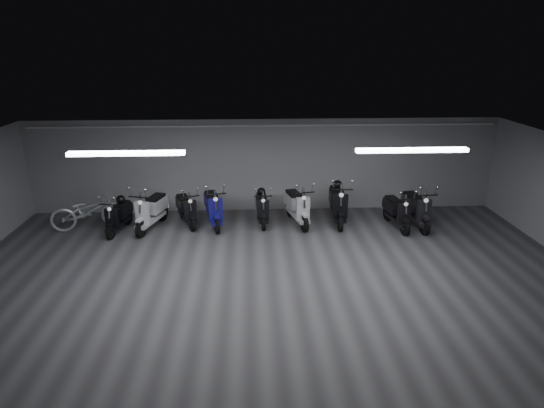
{
  "coord_description": "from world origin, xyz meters",
  "views": [
    {
      "loc": [
        -0.46,
        -8.47,
        4.9
      ],
      "look_at": [
        0.09,
        2.5,
        1.05
      ],
      "focal_mm": 30.47,
      "sensor_mm": 36.0,
      "label": 1
    }
  ],
  "objects_px": {
    "scooter_5": "(262,203)",
    "scooter_6": "(297,201)",
    "scooter_3": "(186,204)",
    "scooter_8": "(397,206)",
    "helmet_0": "(261,192)",
    "scooter_7": "(338,198)",
    "scooter_9": "(417,203)",
    "helmet_1": "(121,199)",
    "scooter_1": "(118,211)",
    "helmet_2": "(338,185)",
    "scooter_4": "(213,202)",
    "scooter_2": "(151,205)",
    "bicycle": "(88,207)"
  },
  "relations": [
    {
      "from": "scooter_5",
      "to": "scooter_7",
      "type": "distance_m",
      "value": 2.17
    },
    {
      "from": "helmet_0",
      "to": "helmet_2",
      "type": "distance_m",
      "value": 2.2
    },
    {
      "from": "scooter_1",
      "to": "scooter_7",
      "type": "height_order",
      "value": "scooter_7"
    },
    {
      "from": "scooter_1",
      "to": "scooter_6",
      "type": "bearing_deg",
      "value": 14.39
    },
    {
      "from": "scooter_2",
      "to": "helmet_2",
      "type": "distance_m",
      "value": 5.28
    },
    {
      "from": "helmet_2",
      "to": "scooter_4",
      "type": "bearing_deg",
      "value": -174.75
    },
    {
      "from": "helmet_0",
      "to": "scooter_2",
      "type": "bearing_deg",
      "value": -170.59
    },
    {
      "from": "scooter_5",
      "to": "scooter_6",
      "type": "bearing_deg",
      "value": -8.94
    },
    {
      "from": "helmet_2",
      "to": "scooter_1",
      "type": "bearing_deg",
      "value": -173.82
    },
    {
      "from": "scooter_7",
      "to": "scooter_8",
      "type": "distance_m",
      "value": 1.64
    },
    {
      "from": "scooter_1",
      "to": "scooter_7",
      "type": "xyz_separation_m",
      "value": [
        6.08,
        0.38,
        0.15
      ]
    },
    {
      "from": "helmet_1",
      "to": "scooter_9",
      "type": "bearing_deg",
      "value": -1.78
    },
    {
      "from": "scooter_3",
      "to": "scooter_6",
      "type": "bearing_deg",
      "value": -23.69
    },
    {
      "from": "helmet_0",
      "to": "scooter_5",
      "type": "bearing_deg",
      "value": -87.6
    },
    {
      "from": "scooter_3",
      "to": "helmet_1",
      "type": "bearing_deg",
      "value": 164.87
    },
    {
      "from": "scooter_4",
      "to": "scooter_6",
      "type": "distance_m",
      "value": 2.36
    },
    {
      "from": "scooter_3",
      "to": "scooter_7",
      "type": "height_order",
      "value": "scooter_7"
    },
    {
      "from": "scooter_5",
      "to": "helmet_0",
      "type": "distance_m",
      "value": 0.35
    },
    {
      "from": "scooter_7",
      "to": "helmet_1",
      "type": "height_order",
      "value": "scooter_7"
    },
    {
      "from": "helmet_2",
      "to": "scooter_3",
      "type": "bearing_deg",
      "value": -176.87
    },
    {
      "from": "scooter_2",
      "to": "scooter_4",
      "type": "height_order",
      "value": "scooter_2"
    },
    {
      "from": "scooter_6",
      "to": "helmet_1",
      "type": "xyz_separation_m",
      "value": [
        -4.86,
        -0.11,
        0.17
      ]
    },
    {
      "from": "scooter_8",
      "to": "helmet_1",
      "type": "xyz_separation_m",
      "value": [
        -7.6,
        0.32,
        0.23
      ]
    },
    {
      "from": "scooter_2",
      "to": "helmet_1",
      "type": "bearing_deg",
      "value": -167.32
    },
    {
      "from": "scooter_1",
      "to": "helmet_2",
      "type": "relative_size",
      "value": 5.98
    },
    {
      "from": "scooter_7",
      "to": "helmet_0",
      "type": "relative_size",
      "value": 8.37
    },
    {
      "from": "scooter_6",
      "to": "helmet_1",
      "type": "bearing_deg",
      "value": 167.9
    },
    {
      "from": "scooter_2",
      "to": "helmet_2",
      "type": "bearing_deg",
      "value": 22.11
    },
    {
      "from": "scooter_4",
      "to": "helmet_2",
      "type": "xyz_separation_m",
      "value": [
        3.55,
        0.33,
        0.36
      ]
    },
    {
      "from": "scooter_2",
      "to": "scooter_8",
      "type": "relative_size",
      "value": 1.1
    },
    {
      "from": "scooter_2",
      "to": "scooter_7",
      "type": "distance_m",
      "value": 5.23
    },
    {
      "from": "scooter_1",
      "to": "scooter_9",
      "type": "distance_m",
      "value": 8.2
    },
    {
      "from": "scooter_5",
      "to": "bicycle",
      "type": "relative_size",
      "value": 0.83
    },
    {
      "from": "scooter_9",
      "to": "helmet_1",
      "type": "xyz_separation_m",
      "value": [
        -8.16,
        0.25,
        0.17
      ]
    },
    {
      "from": "helmet_0",
      "to": "helmet_2",
      "type": "bearing_deg",
      "value": -0.19
    },
    {
      "from": "scooter_6",
      "to": "scooter_9",
      "type": "relative_size",
      "value": 1.0
    },
    {
      "from": "bicycle",
      "to": "helmet_2",
      "type": "relative_size",
      "value": 7.38
    },
    {
      "from": "helmet_0",
      "to": "scooter_3",
      "type": "bearing_deg",
      "value": -173.48
    },
    {
      "from": "scooter_3",
      "to": "scooter_5",
      "type": "xyz_separation_m",
      "value": [
        2.14,
        0.02,
        -0.01
      ]
    },
    {
      "from": "scooter_2",
      "to": "scooter_7",
      "type": "height_order",
      "value": "scooter_7"
    },
    {
      "from": "scooter_8",
      "to": "helmet_0",
      "type": "bearing_deg",
      "value": 160.57
    },
    {
      "from": "scooter_9",
      "to": "helmet_1",
      "type": "distance_m",
      "value": 8.16
    },
    {
      "from": "scooter_3",
      "to": "scooter_6",
      "type": "height_order",
      "value": "scooter_6"
    },
    {
      "from": "scooter_6",
      "to": "helmet_1",
      "type": "distance_m",
      "value": 4.87
    },
    {
      "from": "scooter_8",
      "to": "scooter_9",
      "type": "height_order",
      "value": "scooter_9"
    },
    {
      "from": "helmet_0",
      "to": "scooter_4",
      "type": "bearing_deg",
      "value": -166.22
    },
    {
      "from": "scooter_7",
      "to": "helmet_0",
      "type": "distance_m",
      "value": 2.2
    },
    {
      "from": "helmet_0",
      "to": "helmet_2",
      "type": "relative_size",
      "value": 0.89
    },
    {
      "from": "scooter_1",
      "to": "scooter_6",
      "type": "relative_size",
      "value": 0.86
    },
    {
      "from": "scooter_5",
      "to": "scooter_6",
      "type": "height_order",
      "value": "scooter_6"
    }
  ]
}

